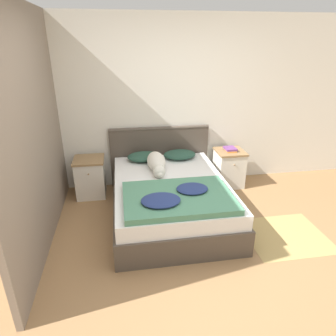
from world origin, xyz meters
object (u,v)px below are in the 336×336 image
object	(u,v)px
pillow_left	(144,157)
book_stack	(230,149)
nightstand_left	(90,177)
dog	(157,163)
nightstand_right	(229,168)
bed	(170,199)
pillow_right	(180,155)

from	to	relation	value
pillow_left	book_stack	world-z (taller)	book_stack
pillow_left	book_stack	bearing A→B (deg)	-0.21
book_stack	nightstand_left	bearing A→B (deg)	179.91
nightstand_left	book_stack	distance (m)	2.18
pillow_left	dog	world-z (taller)	dog
book_stack	nightstand_right	bearing A→B (deg)	35.98
nightstand_left	nightstand_right	bearing A→B (deg)	0.00
nightstand_right	dog	distance (m)	1.30
bed	nightstand_left	distance (m)	1.33
nightstand_left	book_stack	world-z (taller)	book_stack
nightstand_left	nightstand_right	size ratio (longest dim) A/B	1.00
nightstand_left	dog	bearing A→B (deg)	-20.93
nightstand_left	dog	xyz separation A→B (m)	(0.96, -0.37, 0.32)
nightstand_left	dog	distance (m)	1.07
nightstand_right	pillow_left	world-z (taller)	pillow_left
nightstand_left	nightstand_right	xyz separation A→B (m)	(2.16, 0.00, 0.00)
dog	pillow_left	bearing A→B (deg)	111.78
bed	nightstand_right	bearing A→B (deg)	35.38
pillow_right	dog	bearing A→B (deg)	-137.39
pillow_right	dog	size ratio (longest dim) A/B	0.64
nightstand_left	pillow_left	size ratio (longest dim) A/B	1.19
nightstand_left	book_stack	xyz separation A→B (m)	(2.16, -0.00, 0.32)
dog	book_stack	distance (m)	1.26
bed	nightstand_left	size ratio (longest dim) A/B	3.39
bed	book_stack	world-z (taller)	book_stack
bed	nightstand_left	bearing A→B (deg)	144.62
nightstand_left	dog	world-z (taller)	dog
book_stack	dog	bearing A→B (deg)	-163.25
pillow_left	pillow_right	world-z (taller)	same
pillow_right	dog	distance (m)	0.54
dog	book_stack	size ratio (longest dim) A/B	3.68
bed	nightstand_left	world-z (taller)	nightstand_left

